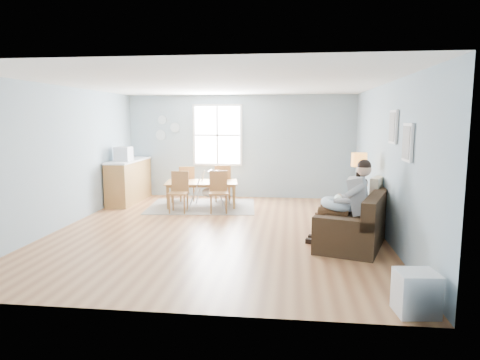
# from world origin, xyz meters

# --- Properties ---
(room) EXTENTS (8.40, 9.40, 3.90)m
(room) POSITION_xyz_m (0.00, 0.00, 2.42)
(room) COLOR #965935
(window) EXTENTS (1.32, 0.08, 1.62)m
(window) POSITION_xyz_m (-0.60, 3.46, 1.65)
(window) COLOR white
(window) RESTS_ON room
(pictures) EXTENTS (0.05, 1.34, 0.74)m
(pictures) POSITION_xyz_m (2.97, -1.05, 1.85)
(pictures) COLOR white
(pictures) RESTS_ON room
(wall_plates) EXTENTS (0.67, 0.02, 0.66)m
(wall_plates) POSITION_xyz_m (-2.00, 3.47, 1.83)
(wall_plates) COLOR #A3BDC3
(wall_plates) RESTS_ON room
(sofa) EXTENTS (1.55, 2.34, 0.87)m
(sofa) POSITION_xyz_m (2.51, -0.45, 0.31)
(sofa) COLOR black
(sofa) RESTS_ON room
(green_throw) EXTENTS (1.21, 1.10, 0.04)m
(green_throw) POSITION_xyz_m (2.65, 0.26, 0.55)
(green_throw) COLOR #166027
(green_throw) RESTS_ON sofa
(beige_pillow) EXTENTS (0.34, 0.53, 0.51)m
(beige_pillow) POSITION_xyz_m (2.88, 0.02, 0.79)
(beige_pillow) COLOR #BFAE92
(beige_pillow) RESTS_ON sofa
(father) EXTENTS (1.08, 0.63, 1.44)m
(father) POSITION_xyz_m (2.29, -0.70, 0.76)
(father) COLOR gray
(father) RESTS_ON sofa
(nursing_pillow) EXTENTS (0.68, 0.67, 0.23)m
(nursing_pillow) POSITION_xyz_m (2.13, -0.65, 0.68)
(nursing_pillow) COLOR #ACBFD7
(nursing_pillow) RESTS_ON father
(infant) EXTENTS (0.17, 0.37, 0.14)m
(infant) POSITION_xyz_m (2.14, -0.61, 0.76)
(infant) COLOR silver
(infant) RESTS_ON nursing_pillow
(toddler) EXTENTS (0.56, 0.37, 0.83)m
(toddler) POSITION_xyz_m (2.50, -0.23, 0.73)
(toddler) COLOR white
(toddler) RESTS_ON sofa
(floor_lamp) EXTENTS (0.29, 0.29, 1.44)m
(floor_lamp) POSITION_xyz_m (2.63, 0.54, 1.19)
(floor_lamp) COLOR black
(floor_lamp) RESTS_ON room
(storage_cube) EXTENTS (0.46, 0.42, 0.47)m
(storage_cube) POSITION_xyz_m (2.69, -3.20, 0.23)
(storage_cube) COLOR silver
(storage_cube) RESTS_ON room
(rug) EXTENTS (2.66, 2.13, 0.01)m
(rug) POSITION_xyz_m (-0.75, 2.11, 0.01)
(rug) COLOR gray
(rug) RESTS_ON room
(dining_table) EXTENTS (1.81, 1.19, 0.59)m
(dining_table) POSITION_xyz_m (-0.75, 2.11, 0.30)
(dining_table) COLOR brown
(dining_table) RESTS_ON rug
(chair_sw) EXTENTS (0.43, 0.43, 0.91)m
(chair_sw) POSITION_xyz_m (-1.13, 1.45, 0.52)
(chair_sw) COLOR olive
(chair_sw) RESTS_ON rug
(chair_se) EXTENTS (0.48, 0.48, 0.93)m
(chair_se) POSITION_xyz_m (-0.25, 1.54, 0.53)
(chair_se) COLOR olive
(chair_se) RESTS_ON rug
(chair_nw) EXTENTS (0.48, 0.48, 0.90)m
(chair_nw) POSITION_xyz_m (-1.25, 2.68, 0.51)
(chair_nw) COLOR olive
(chair_nw) RESTS_ON rug
(chair_ne) EXTENTS (0.51, 0.51, 0.94)m
(chair_ne) POSITION_xyz_m (-0.36, 2.76, 0.54)
(chair_ne) COLOR olive
(chair_ne) RESTS_ON rug
(counter) EXTENTS (0.57, 1.91, 1.07)m
(counter) POSITION_xyz_m (-2.70, 2.50, 0.54)
(counter) COLOR brown
(counter) RESTS_ON room
(monitor) EXTENTS (0.38, 0.36, 0.35)m
(monitor) POSITION_xyz_m (-2.68, 2.14, 1.24)
(monitor) COLOR silver
(monitor) RESTS_ON counter
(baby_swing) EXTENTS (0.87, 0.89, 0.89)m
(baby_swing) POSITION_xyz_m (-0.53, 1.94, 0.40)
(baby_swing) COLOR silver
(baby_swing) RESTS_ON room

